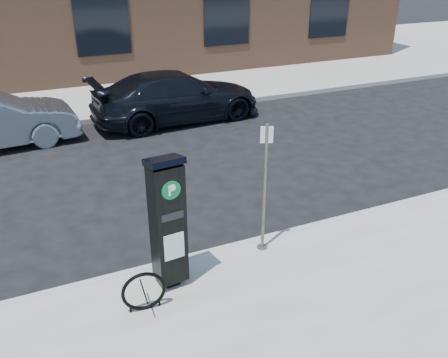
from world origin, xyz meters
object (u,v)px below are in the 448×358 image
parking_kiosk (168,222)px  sign_pole (264,190)px  bike_rack (144,292)px  car_dark (177,96)px

parking_kiosk → sign_pole: 1.76m
sign_pole → bike_rack: bearing=-140.7°
parking_kiosk → car_dark: (2.81, 7.78, -0.49)m
sign_pole → car_dark: (1.07, 7.51, -0.51)m
parking_kiosk → bike_rack: 1.04m
bike_rack → car_dark: 8.85m
sign_pole → car_dark: sign_pole is taller
sign_pole → bike_rack: 2.50m
sign_pole → bike_rack: (-2.27, -0.68, -0.81)m
sign_pole → car_dark: 7.60m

